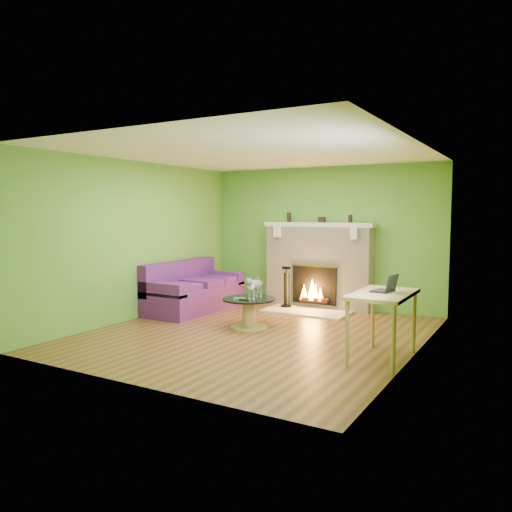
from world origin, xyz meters
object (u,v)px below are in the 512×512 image
at_px(desk, 383,301).
at_px(coffee_table, 249,311).
at_px(sofa, 192,292).
at_px(cat, 255,287).

bearing_deg(desk, coffee_table, 164.69).
xyz_separation_m(coffee_table, desk, (2.22, -0.61, 0.45)).
bearing_deg(sofa, desk, -18.62).
bearing_deg(coffee_table, desk, -15.31).
distance_m(coffee_table, cat, 0.38).
xyz_separation_m(sofa, coffee_table, (1.59, -0.68, -0.08)).
bearing_deg(coffee_table, sofa, 156.95).
distance_m(desk, cat, 2.24).
bearing_deg(cat, desk, -23.55).
relative_size(coffee_table, desk, 0.74).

